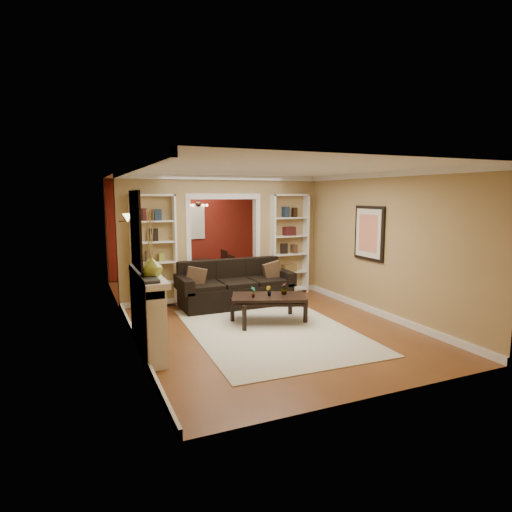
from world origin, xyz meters
name	(u,v)px	position (x,y,z in m)	size (l,w,h in m)	color
floor	(244,311)	(0.00, 0.00, 0.00)	(8.00, 8.00, 0.00)	brown
ceiling	(243,173)	(0.00, 0.00, 2.70)	(8.00, 8.00, 0.00)	white
wall_back	(190,229)	(0.00, 4.00, 1.35)	(8.00, 8.00, 0.00)	tan
wall_front	(379,281)	(0.00, -4.00, 1.35)	(8.00, 8.00, 0.00)	tan
wall_left	(123,249)	(-2.25, 0.00, 1.35)	(8.00, 8.00, 0.00)	tan
wall_right	(340,239)	(2.25, 0.00, 1.35)	(8.00, 8.00, 0.00)	tan
partition_wall	(223,238)	(0.00, 1.20, 1.35)	(4.50, 0.15, 2.70)	tan
red_back_panel	(191,230)	(0.00, 3.97, 1.32)	(4.44, 0.04, 2.64)	maroon
dining_window	(191,221)	(0.00, 3.93, 1.55)	(0.78, 0.03, 0.98)	#8CA5CC
area_rug	(271,330)	(-0.04, -1.36, 0.01)	(2.58, 3.61, 0.01)	beige
sofa	(235,284)	(0.00, 0.45, 0.46)	(2.37, 1.02, 0.92)	black
pillow_left	(196,278)	(-0.84, 0.43, 0.64)	(0.38, 0.11, 0.38)	brown
pillow_right	(272,272)	(0.84, 0.43, 0.64)	(0.38, 0.11, 0.38)	brown
coffee_table	(269,309)	(0.12, -0.91, 0.25)	(1.30, 0.71, 0.49)	black
plant_left	(253,292)	(-0.18, -0.91, 0.59)	(0.10, 0.07, 0.20)	#336626
plant_center	(269,291)	(0.12, -0.91, 0.58)	(0.10, 0.08, 0.18)	#336626
plant_right	(284,289)	(0.43, -0.91, 0.60)	(0.12, 0.12, 0.21)	#336626
bookshelf_left	(154,251)	(-1.55, 1.03, 1.15)	(0.90, 0.30, 2.30)	white
bookshelf_right	(289,244)	(1.55, 1.03, 1.15)	(0.90, 0.30, 2.30)	white
fireplace	(149,313)	(-2.09, -1.50, 0.58)	(0.32, 1.70, 1.16)	white
vase	(151,266)	(-2.09, -1.85, 1.32)	(0.31, 0.31, 0.32)	olive
mirror	(136,230)	(-2.23, -1.50, 1.80)	(0.03, 0.95, 1.10)	silver
wall_sconce	(124,220)	(-2.15, 0.55, 1.83)	(0.18, 0.18, 0.22)	#FFE0A5
framed_art	(369,233)	(2.21, -1.00, 1.55)	(0.04, 0.85, 1.05)	black
dining_table	(200,273)	(-0.08, 2.85, 0.28)	(0.88, 1.58, 0.56)	black
dining_chair_nw	(181,272)	(-0.63, 2.55, 0.41)	(0.40, 0.40, 0.81)	black
dining_chair_ne	(224,269)	(0.47, 2.55, 0.39)	(0.38, 0.38, 0.78)	black
dining_chair_sw	(176,268)	(-0.63, 3.15, 0.42)	(0.41, 0.41, 0.83)	black
dining_chair_se	(216,265)	(0.47, 3.15, 0.42)	(0.41, 0.41, 0.83)	black
chandelier	(203,205)	(0.00, 2.70, 2.02)	(0.50, 0.50, 0.30)	#322017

